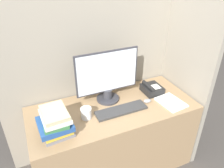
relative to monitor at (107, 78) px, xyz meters
name	(u,v)px	position (x,y,z in m)	size (l,w,h in m)	color
cubicle_panel_rear	(98,78)	(-0.01, 0.22, -0.11)	(1.90, 0.04, 1.70)	gray
cubicle_panel_right	(183,77)	(0.78, -0.11, -0.11)	(0.04, 0.71, 1.70)	gray
desk	(113,138)	(-0.01, -0.14, -0.60)	(1.50, 0.65, 0.73)	#937551
monitor	(107,78)	(0.00, 0.00, 0.00)	(0.58, 0.21, 0.49)	#333338
keyboard	(121,110)	(0.04, -0.22, -0.22)	(0.46, 0.13, 0.02)	#333333
mouse	(147,101)	(0.32, -0.19, -0.22)	(0.08, 0.05, 0.03)	gray
coffee_cup	(86,113)	(-0.27, -0.18, -0.18)	(0.09, 0.09, 0.10)	white
book_stack	(55,123)	(-0.53, -0.26, -0.13)	(0.25, 0.28, 0.21)	slate
desk_telephone	(152,89)	(0.45, -0.06, -0.19)	(0.18, 0.19, 0.10)	black
paper_pile	(171,102)	(0.51, -0.29, -0.23)	(0.22, 0.28, 0.01)	white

